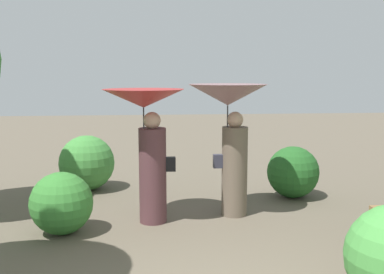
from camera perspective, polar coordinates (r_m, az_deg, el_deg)
name	(u,v)px	position (r m, az deg, el deg)	size (l,w,h in m)	color
person_left	(147,128)	(6.39, -5.61, 1.10)	(1.13, 1.13, 1.90)	#563338
person_right	(230,120)	(6.70, 4.78, 2.12)	(1.15, 1.15, 1.96)	#6B5B4C
bush_path_right	(61,203)	(6.31, -16.00, -7.96)	(0.83, 0.83, 0.83)	#387F33
bush_behind_bench	(87,163)	(8.49, -13.01, -3.16)	(1.00, 1.00, 1.00)	#428C3D
bush_far_side	(293,172)	(7.98, 12.51, -4.30)	(0.88, 0.88, 0.88)	#235B23
path_marker_post	(369,257)	(4.80, 21.24, -13.81)	(0.12, 0.12, 0.76)	gray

